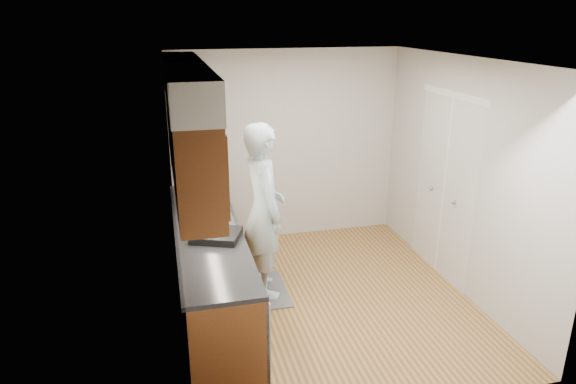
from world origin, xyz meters
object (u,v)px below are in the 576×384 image
at_px(steel_can, 224,197).
at_px(dish_rack, 216,235).
at_px(soap_bottle_a, 205,188).
at_px(soap_bottle_b, 201,193).
at_px(person, 263,199).
at_px(soda_can, 222,203).

bearing_deg(steel_can, dish_rack, -101.53).
relative_size(soap_bottle_a, dish_rack, 0.67).
height_order(soap_bottle_b, dish_rack, soap_bottle_b).
xyz_separation_m(steel_can, dish_rack, (-0.19, -0.93, -0.03)).
bearing_deg(dish_rack, person, 67.49).
distance_m(soap_bottle_a, soap_bottle_b, 0.08).
relative_size(soap_bottle_a, soap_bottle_b, 1.33).
distance_m(soap_bottle_a, steel_can, 0.25).
xyz_separation_m(soap_bottle_a, soda_can, (0.15, -0.29, -0.09)).
xyz_separation_m(soap_bottle_b, steel_can, (0.25, -0.09, -0.04)).
bearing_deg(dish_rack, soap_bottle_b, 115.10).
bearing_deg(soap_bottle_a, soda_can, -61.48).
xyz_separation_m(soap_bottle_b, soda_can, (0.21, -0.23, -0.05)).
distance_m(steel_can, dish_rack, 0.95).
xyz_separation_m(soap_bottle_a, steel_can, (0.20, -0.14, -0.08)).
distance_m(soap_bottle_b, steel_can, 0.26).
bearing_deg(soap_bottle_b, person, -36.65).
relative_size(soap_bottle_b, dish_rack, 0.51).
bearing_deg(person, soap_bottle_b, 47.47).
xyz_separation_m(soap_bottle_a, dish_rack, (0.01, -1.07, -0.11)).
distance_m(soap_bottle_a, dish_rack, 1.08).
relative_size(soda_can, dish_rack, 0.27).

